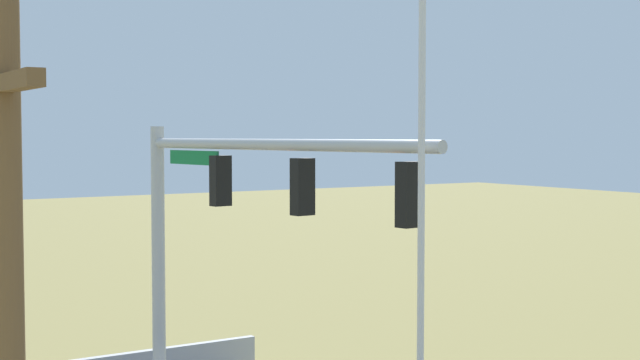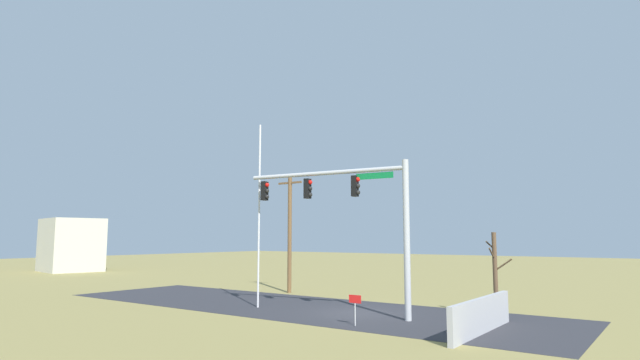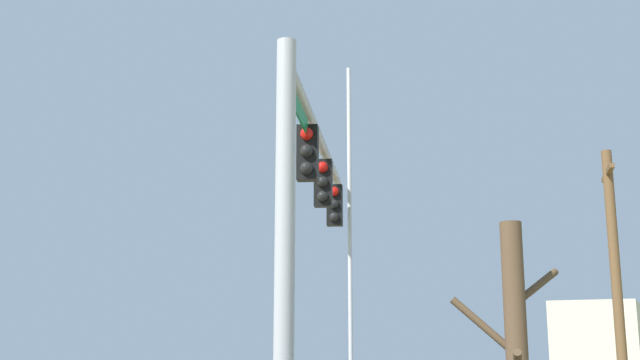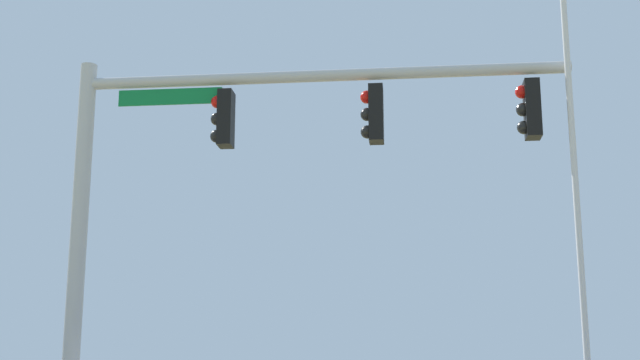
% 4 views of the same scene
% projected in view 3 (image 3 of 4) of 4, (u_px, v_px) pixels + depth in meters
% --- Properties ---
extents(signal_mast, '(8.23, 1.26, 6.92)m').
position_uv_depth(signal_mast, '(308.00, 204.00, 13.35)').
color(signal_mast, '#B2B5BA').
rests_on(signal_mast, ground_plane).
extents(flagpole, '(0.10, 0.10, 9.41)m').
position_uv_depth(flagpole, '(350.00, 258.00, 18.65)').
color(flagpole, silver).
rests_on(flagpole, ground_plane).
extents(utility_pole, '(1.90, 0.26, 7.69)m').
position_uv_depth(utility_pole, '(617.00, 292.00, 20.00)').
color(utility_pole, brown).
rests_on(utility_pole, ground_plane).
extents(distant_building, '(6.86, 6.11, 5.51)m').
position_uv_depth(distant_building, '(598.00, 347.00, 49.39)').
color(distant_building, beige).
rests_on(distant_building, ground_plane).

